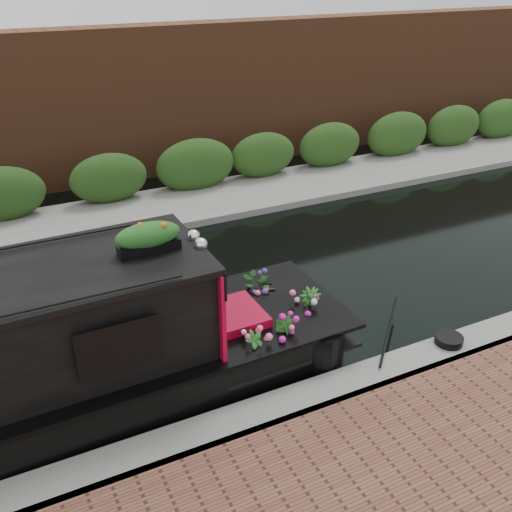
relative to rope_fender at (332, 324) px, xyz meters
name	(u,v)px	position (x,y,z in m)	size (l,w,h in m)	color
ground	(174,307)	(-2.10, 1.92, -0.19)	(80.00, 80.00, 0.00)	black
near_bank_coping	(254,428)	(-2.10, -1.38, -0.19)	(40.00, 0.60, 0.50)	gray
far_bank_path	(118,220)	(-2.10, 6.12, -0.19)	(40.00, 2.40, 0.34)	gray
far_hedge	(109,207)	(-2.10, 7.02, -0.19)	(40.00, 1.10, 2.80)	#244517
far_brick_wall	(92,181)	(-2.10, 9.12, -0.19)	(40.00, 1.00, 8.00)	brown
rope_fender	(332,324)	(0.00, 0.00, 0.00)	(0.38, 0.38, 0.35)	olive
coiled_mooring_rope	(449,340)	(1.30, -1.29, 0.12)	(0.43, 0.43, 0.12)	black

